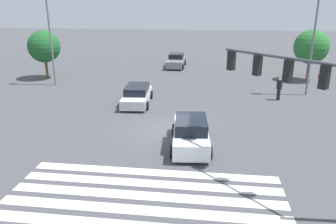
{
  "coord_description": "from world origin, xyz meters",
  "views": [
    {
      "loc": [
        2.3,
        -18.11,
        7.34
      ],
      "look_at": [
        0.0,
        0.0,
        1.19
      ],
      "focal_mm": 35.0,
      "sensor_mm": 36.0,
      "label": 1
    }
  ],
  "objects_px": {
    "traffic_signal_mast": "(305,90)",
    "tree_corner_b": "(44,47)",
    "pedestrian": "(279,87)",
    "car_0": "(137,95)",
    "street_light_pole_b": "(314,31)",
    "car_2": "(176,61)",
    "car_3": "(191,133)",
    "street_light_pole_a": "(49,27)",
    "tree_corner_c": "(311,47)"
  },
  "relations": [
    {
      "from": "car_3",
      "to": "tree_corner_c",
      "type": "bearing_deg",
      "value": -36.2
    },
    {
      "from": "pedestrian",
      "to": "tree_corner_b",
      "type": "height_order",
      "value": "tree_corner_b"
    },
    {
      "from": "car_3",
      "to": "traffic_signal_mast",
      "type": "bearing_deg",
      "value": -135.71
    },
    {
      "from": "car_0",
      "to": "street_light_pole_a",
      "type": "bearing_deg",
      "value": -122.55
    },
    {
      "from": "street_light_pole_a",
      "to": "street_light_pole_b",
      "type": "height_order",
      "value": "street_light_pole_a"
    },
    {
      "from": "street_light_pole_a",
      "to": "tree_corner_c",
      "type": "bearing_deg",
      "value": 11.51
    },
    {
      "from": "pedestrian",
      "to": "street_light_pole_b",
      "type": "distance_m",
      "value": 5.2
    },
    {
      "from": "car_3",
      "to": "pedestrian",
      "type": "relative_size",
      "value": 2.65
    },
    {
      "from": "traffic_signal_mast",
      "to": "tree_corner_c",
      "type": "distance_m",
      "value": 21.56
    },
    {
      "from": "pedestrian",
      "to": "tree_corner_b",
      "type": "xyz_separation_m",
      "value": [
        -21.63,
        4.99,
        2.17
      ]
    },
    {
      "from": "pedestrian",
      "to": "street_light_pole_b",
      "type": "relative_size",
      "value": 0.21
    },
    {
      "from": "car_2",
      "to": "street_light_pole_b",
      "type": "height_order",
      "value": "street_light_pole_b"
    },
    {
      "from": "car_0",
      "to": "car_2",
      "type": "height_order",
      "value": "car_2"
    },
    {
      "from": "traffic_signal_mast",
      "to": "car_0",
      "type": "relative_size",
      "value": 1.14
    },
    {
      "from": "traffic_signal_mast",
      "to": "tree_corner_b",
      "type": "relative_size",
      "value": 1.17
    },
    {
      "from": "car_2",
      "to": "street_light_pole_b",
      "type": "xyz_separation_m",
      "value": [
        11.97,
        -10.98,
        4.46
      ]
    },
    {
      "from": "street_light_pole_a",
      "to": "tree_corner_c",
      "type": "xyz_separation_m",
      "value": [
        23.69,
        4.82,
        -1.97
      ]
    },
    {
      "from": "car_3",
      "to": "tree_corner_b",
      "type": "xyz_separation_m",
      "value": [
        -15.32,
        14.54,
        2.44
      ]
    },
    {
      "from": "street_light_pole_a",
      "to": "tree_corner_c",
      "type": "relative_size",
      "value": 1.81
    },
    {
      "from": "car_2",
      "to": "pedestrian",
      "type": "bearing_deg",
      "value": 37.06
    },
    {
      "from": "street_light_pole_a",
      "to": "car_0",
      "type": "bearing_deg",
      "value": -28.42
    },
    {
      "from": "traffic_signal_mast",
      "to": "car_2",
      "type": "xyz_separation_m",
      "value": [
        -7.45,
        26.15,
        -3.55
      ]
    },
    {
      "from": "car_2",
      "to": "car_3",
      "type": "relative_size",
      "value": 1.02
    },
    {
      "from": "car_3",
      "to": "pedestrian",
      "type": "bearing_deg",
      "value": -37.97
    },
    {
      "from": "car_3",
      "to": "street_light_pole_b",
      "type": "bearing_deg",
      "value": -42.55
    },
    {
      "from": "pedestrian",
      "to": "traffic_signal_mast",
      "type": "bearing_deg",
      "value": 37.66
    },
    {
      "from": "street_light_pole_b",
      "to": "tree_corner_c",
      "type": "distance_m",
      "value": 6.01
    },
    {
      "from": "tree_corner_b",
      "to": "street_light_pole_a",
      "type": "bearing_deg",
      "value": -51.05
    },
    {
      "from": "pedestrian",
      "to": "street_light_pole_a",
      "type": "distance_m",
      "value": 20.2
    },
    {
      "from": "car_0",
      "to": "pedestrian",
      "type": "bearing_deg",
      "value": 97.76
    },
    {
      "from": "car_3",
      "to": "street_light_pole_a",
      "type": "bearing_deg",
      "value": 43.34
    },
    {
      "from": "street_light_pole_b",
      "to": "tree_corner_c",
      "type": "xyz_separation_m",
      "value": [
        1.52,
        5.5,
        -1.88
      ]
    },
    {
      "from": "car_0",
      "to": "street_light_pole_b",
      "type": "height_order",
      "value": "street_light_pole_b"
    },
    {
      "from": "traffic_signal_mast",
      "to": "car_0",
      "type": "bearing_deg",
      "value": -6.36
    },
    {
      "from": "car_3",
      "to": "pedestrian",
      "type": "xyz_separation_m",
      "value": [
        6.31,
        9.55,
        0.27
      ]
    },
    {
      "from": "car_3",
      "to": "tree_corner_c",
      "type": "distance_m",
      "value": 19.96
    },
    {
      "from": "car_2",
      "to": "tree_corner_b",
      "type": "relative_size",
      "value": 1.02
    },
    {
      "from": "street_light_pole_b",
      "to": "street_light_pole_a",
      "type": "bearing_deg",
      "value": 178.26
    },
    {
      "from": "street_light_pole_b",
      "to": "tree_corner_b",
      "type": "height_order",
      "value": "street_light_pole_b"
    },
    {
      "from": "car_0",
      "to": "pedestrian",
      "type": "xyz_separation_m",
      "value": [
        10.81,
        2.28,
        0.36
      ]
    },
    {
      "from": "car_0",
      "to": "traffic_signal_mast",
      "type": "bearing_deg",
      "value": 34.51
    },
    {
      "from": "pedestrian",
      "to": "car_0",
      "type": "bearing_deg",
      "value": -32.16
    },
    {
      "from": "car_2",
      "to": "tree_corner_c",
      "type": "relative_size",
      "value": 0.99
    },
    {
      "from": "car_2",
      "to": "car_3",
      "type": "xyz_separation_m",
      "value": [
        3.09,
        -22.33,
        0.04
      ]
    },
    {
      "from": "car_0",
      "to": "street_light_pole_b",
      "type": "distance_m",
      "value": 14.7
    },
    {
      "from": "street_light_pole_b",
      "to": "tree_corner_b",
      "type": "xyz_separation_m",
      "value": [
        -24.2,
        3.19,
        -1.98
      ]
    },
    {
      "from": "traffic_signal_mast",
      "to": "car_2",
      "type": "height_order",
      "value": "traffic_signal_mast"
    },
    {
      "from": "traffic_signal_mast",
      "to": "tree_corner_c",
      "type": "height_order",
      "value": "traffic_signal_mast"
    },
    {
      "from": "pedestrian",
      "to": "tree_corner_c",
      "type": "distance_m",
      "value": 8.67
    },
    {
      "from": "car_0",
      "to": "street_light_pole_b",
      "type": "relative_size",
      "value": 0.56
    }
  ]
}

